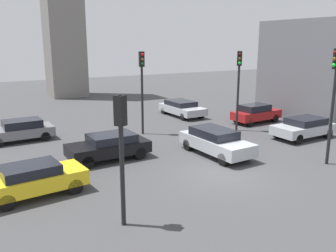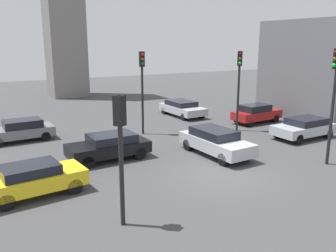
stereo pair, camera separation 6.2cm
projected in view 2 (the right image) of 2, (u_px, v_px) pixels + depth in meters
ground_plane at (222, 174)px, 17.37m from camera, size 98.93×98.93×0.00m
traffic_light_0 at (121, 136)px, 11.81m from camera, size 0.49×0.43×4.57m
traffic_light_1 at (142, 78)px, 23.97m from camera, size 0.36×0.48×5.62m
traffic_light_2 at (335, 86)px, 17.77m from camera, size 0.48×0.37×5.93m
traffic_light_3 at (239, 76)px, 24.88m from camera, size 0.45×0.48×5.62m
car_0 at (109, 146)px, 19.32m from camera, size 4.37×2.06×1.40m
car_1 at (21, 130)px, 22.97m from camera, size 4.17×1.96×1.38m
car_2 at (304, 127)px, 23.61m from camera, size 4.29×1.98×1.35m
car_3 at (216, 141)px, 20.08m from camera, size 2.04×4.73×1.48m
car_4 at (182, 108)px, 30.73m from camera, size 2.16×4.64×1.30m
car_5 at (35, 179)px, 14.75m from camera, size 4.11×2.15×1.38m
car_6 at (256, 113)px, 28.08m from camera, size 4.12×1.86×1.46m
building_flank at (336, 69)px, 30.85m from camera, size 10.70×7.99×7.95m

